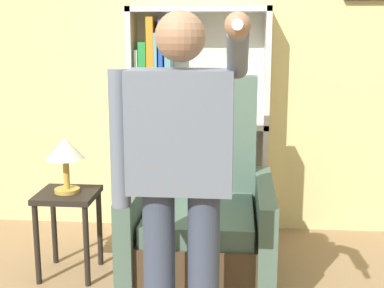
# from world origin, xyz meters

# --- Properties ---
(wall_back) EXTENTS (8.00, 0.11, 2.80)m
(wall_back) POSITION_xyz_m (0.01, 2.03, 1.40)
(wall_back) COLOR #DBCC84
(wall_back) RESTS_ON ground_plane
(bookcase) EXTENTS (1.05, 0.28, 1.74)m
(bookcase) POSITION_xyz_m (0.00, 1.87, 0.86)
(bookcase) COLOR silver
(bookcase) RESTS_ON ground_plane
(armchair) EXTENTS (0.87, 0.91, 1.28)m
(armchair) POSITION_xyz_m (0.22, 1.01, 0.38)
(armchair) COLOR #4C3823
(armchair) RESTS_ON ground_plane
(person_standing) EXTENTS (0.62, 0.78, 1.65)m
(person_standing) POSITION_xyz_m (0.18, 0.18, 0.96)
(person_standing) COLOR #384256
(person_standing) RESTS_ON ground_plane
(side_table) EXTENTS (0.37, 0.37, 0.56)m
(side_table) POSITION_xyz_m (-0.65, 1.05, 0.44)
(side_table) COLOR black
(side_table) RESTS_ON ground_plane
(table_lamp) EXTENTS (0.24, 0.24, 0.35)m
(table_lamp) POSITION_xyz_m (-0.65, 1.05, 0.82)
(table_lamp) COLOR gold
(table_lamp) RESTS_ON side_table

